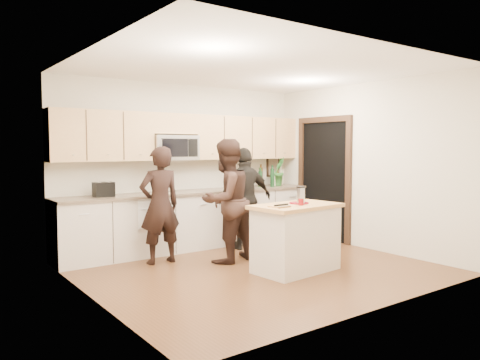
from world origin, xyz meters
TOP-DOWN VIEW (x-y plane):
  - floor at (0.00, 0.00)m, footprint 4.50×4.50m
  - room_shell at (0.00, 0.00)m, footprint 4.52×4.02m
  - back_cabinetry at (0.00, 1.69)m, footprint 4.50×0.66m
  - upper_cabinetry at (0.03, 1.83)m, footprint 4.50×0.33m
  - microwave at (-0.31, 1.80)m, footprint 0.76×0.41m
  - doorway at (2.23, 0.90)m, footprint 0.06×1.25m
  - framed_picture at (1.95, 1.98)m, footprint 0.30×0.03m
  - dish_towel at (-0.95, 1.50)m, footprint 0.34×0.60m
  - island at (0.34, -0.41)m, footprint 1.26×0.80m
  - red_plate at (0.43, -0.36)m, footprint 0.26×0.26m
  - box_grater at (0.40, -0.44)m, footprint 0.10×0.07m
  - drink_glass at (0.32, -0.52)m, footprint 0.07×0.07m
  - cutting_board at (-0.03, -0.49)m, footprint 0.26×0.21m
  - tongs at (-0.01, -0.51)m, footprint 0.24×0.05m
  - knife at (-0.02, -0.59)m, footprint 0.22×0.04m
  - toaster at (-1.52, 1.67)m, footprint 0.28×0.20m
  - bottle_cluster at (1.69, 1.73)m, footprint 0.69×0.36m
  - orchid at (1.85, 1.72)m, footprint 0.38×0.36m
  - woman_left at (-0.93, 1.06)m, footprint 0.62×0.41m
  - woman_center at (-0.12, 0.56)m, footprint 0.98×0.84m
  - woman_right at (0.64, 1.13)m, footprint 1.00×0.48m

SIDE VIEW (x-z plane):
  - floor at x=0.00m, z-range 0.00..0.00m
  - island at x=0.34m, z-range 0.00..0.90m
  - back_cabinetry at x=0.00m, z-range 0.00..0.94m
  - dish_towel at x=-0.95m, z-range 0.56..1.04m
  - woman_right at x=0.64m, z-range 0.00..1.65m
  - woman_left at x=-0.93m, z-range 0.00..1.67m
  - woman_center at x=-0.12m, z-range 0.00..1.78m
  - red_plate at x=0.43m, z-range 0.90..0.92m
  - cutting_board at x=-0.03m, z-range 0.90..0.92m
  - knife at x=-0.02m, z-range 0.92..0.92m
  - tongs at x=-0.01m, z-range 0.92..0.94m
  - drink_glass at x=0.32m, z-range 0.90..0.99m
  - box_grater at x=0.40m, z-range 0.92..1.14m
  - toaster at x=-1.52m, z-range 0.94..1.15m
  - bottle_cluster at x=1.69m, z-range 0.92..1.32m
  - doorway at x=2.23m, z-range 0.06..2.26m
  - orchid at x=1.85m, z-range 0.94..1.48m
  - framed_picture at x=1.95m, z-range 1.09..1.47m
  - microwave at x=-0.31m, z-range 1.45..1.85m
  - room_shell at x=0.00m, z-range 0.38..3.09m
  - upper_cabinetry at x=0.03m, z-range 1.47..2.22m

